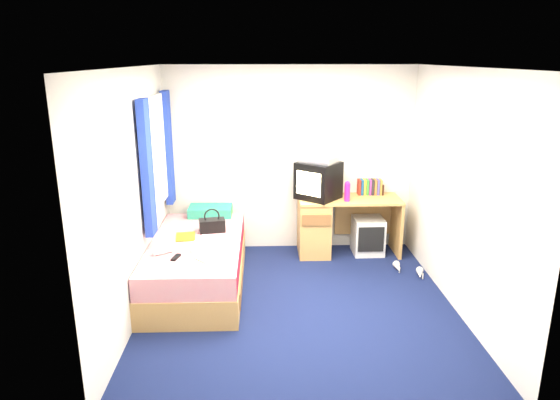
{
  "coord_description": "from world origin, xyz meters",
  "views": [
    {
      "loc": [
        -0.36,
        -4.67,
        2.5
      ],
      "look_at": [
        -0.17,
        0.7,
        0.94
      ],
      "focal_mm": 32.0,
      "sensor_mm": 36.0,
      "label": 1
    }
  ],
  "objects_px": {
    "bed": "(197,263)",
    "remote_control": "(176,257)",
    "pillow": "(210,211)",
    "desk": "(327,223)",
    "water_bottle": "(163,251)",
    "picture_frame": "(381,189)",
    "vcr": "(319,159)",
    "handbag": "(212,225)",
    "storage_cube": "(368,236)",
    "pink_water_bottle": "(347,192)",
    "white_heels": "(409,271)",
    "crt_tv": "(318,180)",
    "towel": "(212,245)",
    "colour_swatch_fan": "(203,260)",
    "magazine": "(186,237)",
    "aerosol_can": "(339,190)"
  },
  "relations": [
    {
      "from": "aerosol_can",
      "to": "water_bottle",
      "type": "height_order",
      "value": "aerosol_can"
    },
    {
      "from": "magazine",
      "to": "water_bottle",
      "type": "xyz_separation_m",
      "value": [
        -0.16,
        -0.48,
        0.03
      ]
    },
    {
      "from": "desk",
      "to": "pillow",
      "type": "bearing_deg",
      "value": -179.44
    },
    {
      "from": "bed",
      "to": "pillow",
      "type": "height_order",
      "value": "pillow"
    },
    {
      "from": "vcr",
      "to": "handbag",
      "type": "relative_size",
      "value": 1.35
    },
    {
      "from": "crt_tv",
      "to": "magazine",
      "type": "height_order",
      "value": "crt_tv"
    },
    {
      "from": "water_bottle",
      "to": "remote_control",
      "type": "height_order",
      "value": "water_bottle"
    },
    {
      "from": "desk",
      "to": "vcr",
      "type": "distance_m",
      "value": 0.86
    },
    {
      "from": "bed",
      "to": "colour_swatch_fan",
      "type": "relative_size",
      "value": 9.09
    },
    {
      "from": "water_bottle",
      "to": "colour_swatch_fan",
      "type": "distance_m",
      "value": 0.48
    },
    {
      "from": "water_bottle",
      "to": "picture_frame",
      "type": "bearing_deg",
      "value": 29.21
    },
    {
      "from": "storage_cube",
      "to": "bed",
      "type": "bearing_deg",
      "value": -157.77
    },
    {
      "from": "crt_tv",
      "to": "vcr",
      "type": "bearing_deg",
      "value": 90.0
    },
    {
      "from": "vcr",
      "to": "white_heels",
      "type": "bearing_deg",
      "value": 0.21
    },
    {
      "from": "picture_frame",
      "to": "handbag",
      "type": "relative_size",
      "value": 0.44
    },
    {
      "from": "water_bottle",
      "to": "crt_tv",
      "type": "bearing_deg",
      "value": 36.67
    },
    {
      "from": "aerosol_can",
      "to": "magazine",
      "type": "bearing_deg",
      "value": -154.61
    },
    {
      "from": "bed",
      "to": "magazine",
      "type": "distance_m",
      "value": 0.33
    },
    {
      "from": "pillow",
      "to": "handbag",
      "type": "bearing_deg",
      "value": -82.57
    },
    {
      "from": "picture_frame",
      "to": "magazine",
      "type": "bearing_deg",
      "value": -177.1
    },
    {
      "from": "crt_tv",
      "to": "remote_control",
      "type": "xyz_separation_m",
      "value": [
        -1.59,
        -1.42,
        -0.43
      ]
    },
    {
      "from": "vcr",
      "to": "crt_tv",
      "type": "bearing_deg",
      "value": -94.99
    },
    {
      "from": "handbag",
      "to": "towel",
      "type": "bearing_deg",
      "value": -95.58
    },
    {
      "from": "storage_cube",
      "to": "towel",
      "type": "height_order",
      "value": "towel"
    },
    {
      "from": "desk",
      "to": "magazine",
      "type": "distance_m",
      "value": 1.89
    },
    {
      "from": "storage_cube",
      "to": "pink_water_bottle",
      "type": "bearing_deg",
      "value": -159.52
    },
    {
      "from": "vcr",
      "to": "water_bottle",
      "type": "height_order",
      "value": "vcr"
    },
    {
      "from": "white_heels",
      "to": "desk",
      "type": "bearing_deg",
      "value": 141.97
    },
    {
      "from": "storage_cube",
      "to": "picture_frame",
      "type": "bearing_deg",
      "value": 42.65
    },
    {
      "from": "bed",
      "to": "remote_control",
      "type": "xyz_separation_m",
      "value": [
        -0.14,
        -0.5,
        0.28
      ]
    },
    {
      "from": "handbag",
      "to": "water_bottle",
      "type": "height_order",
      "value": "handbag"
    },
    {
      "from": "handbag",
      "to": "colour_swatch_fan",
      "type": "relative_size",
      "value": 1.44
    },
    {
      "from": "pink_water_bottle",
      "to": "aerosol_can",
      "type": "distance_m",
      "value": 0.23
    },
    {
      "from": "bed",
      "to": "handbag",
      "type": "bearing_deg",
      "value": 62.87
    },
    {
      "from": "bed",
      "to": "crt_tv",
      "type": "bearing_deg",
      "value": 32.44
    },
    {
      "from": "desk",
      "to": "crt_tv",
      "type": "bearing_deg",
      "value": 179.85
    },
    {
      "from": "towel",
      "to": "remote_control",
      "type": "distance_m",
      "value": 0.4
    },
    {
      "from": "magazine",
      "to": "white_heels",
      "type": "relative_size",
      "value": 0.67
    },
    {
      "from": "remote_control",
      "to": "white_heels",
      "type": "relative_size",
      "value": 0.38
    },
    {
      "from": "pillow",
      "to": "storage_cube",
      "type": "distance_m",
      "value": 2.07
    },
    {
      "from": "towel",
      "to": "vcr",
      "type": "bearing_deg",
      "value": 44.47
    },
    {
      "from": "desk",
      "to": "white_heels",
      "type": "distance_m",
      "value": 1.19
    },
    {
      "from": "remote_control",
      "to": "white_heels",
      "type": "xyz_separation_m",
      "value": [
        2.61,
        0.72,
        -0.51
      ]
    },
    {
      "from": "desk",
      "to": "handbag",
      "type": "distance_m",
      "value": 1.57
    },
    {
      "from": "pillow",
      "to": "desk",
      "type": "distance_m",
      "value": 1.52
    },
    {
      "from": "aerosol_can",
      "to": "picture_frame",
      "type": "bearing_deg",
      "value": 7.81
    },
    {
      "from": "desk",
      "to": "crt_tv",
      "type": "height_order",
      "value": "crt_tv"
    },
    {
      "from": "picture_frame",
      "to": "magazine",
      "type": "xyz_separation_m",
      "value": [
        -2.42,
        -0.96,
        -0.27
      ]
    },
    {
      "from": "pillow",
      "to": "vcr",
      "type": "height_order",
      "value": "vcr"
    },
    {
      "from": "storage_cube",
      "to": "picture_frame",
      "type": "height_order",
      "value": "picture_frame"
    }
  ]
}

